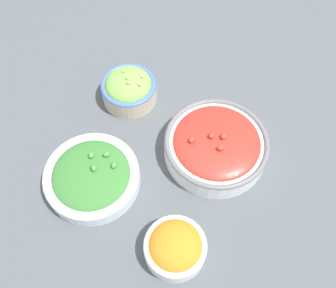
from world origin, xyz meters
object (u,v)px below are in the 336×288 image
Objects in this scene: bowl_carrots at (175,247)px; bowl_cherry_tomatoes at (216,145)px; bowl_broccoli at (92,176)px; bowl_lettuce at (129,88)px.

bowl_carrots is 0.24m from bowl_cherry_tomatoes.
bowl_carrots is at bearing 0.47° from bowl_cherry_tomatoes.
bowl_cherry_tomatoes reaches higher than bowl_broccoli.
bowl_carrots is 0.60× the size of bowl_broccoli.
bowl_carrots is 0.23m from bowl_broccoli.
bowl_cherry_tomatoes reaches higher than bowl_carrots.
bowl_cherry_tomatoes is (0.07, 0.24, -0.00)m from bowl_lettuce.
bowl_lettuce is 0.25m from bowl_cherry_tomatoes.
bowl_carrots is 0.53× the size of bowl_cherry_tomatoes.
bowl_lettuce is 0.24m from bowl_broccoli.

